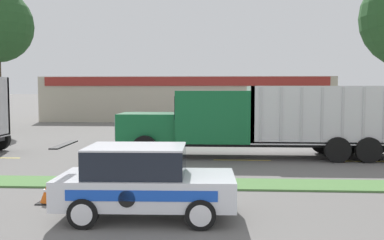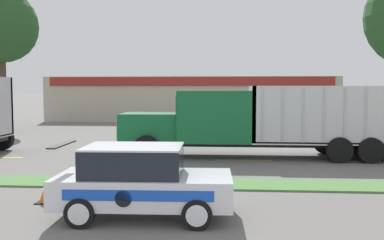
# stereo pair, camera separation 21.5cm
# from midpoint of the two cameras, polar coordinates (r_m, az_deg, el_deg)

# --- Properties ---
(grass_verge) EXTENTS (120.00, 1.55, 0.06)m
(grass_verge) POSITION_cam_midpoint_polar(r_m,az_deg,el_deg) (13.49, 0.17, -8.48)
(grass_verge) COLOR #517F42
(grass_verge) RESTS_ON ground_plane
(centre_line_4) EXTENTS (2.40, 0.14, 0.01)m
(centre_line_4) POSITION_cam_midpoint_polar(r_m,az_deg,el_deg) (18.69, -9.60, -5.11)
(centre_line_4) COLOR yellow
(centre_line_4) RESTS_ON ground_plane
(centre_line_5) EXTENTS (2.40, 0.14, 0.01)m
(centre_line_5) POSITION_cam_midpoint_polar(r_m,az_deg,el_deg) (18.18, 7.23, -5.34)
(centre_line_5) COLOR yellow
(centre_line_5) RESTS_ON ground_plane
(centre_line_6) EXTENTS (2.40, 0.14, 0.01)m
(centre_line_6) POSITION_cam_midpoint_polar(r_m,az_deg,el_deg) (19.24, 23.58, -5.13)
(centre_line_6) COLOR yellow
(centre_line_6) RESTS_ON ground_plane
(dump_truck_trail) EXTENTS (12.33, 2.80, 3.12)m
(dump_truck_trail) POSITION_cam_midpoint_polar(r_m,az_deg,el_deg) (18.89, 6.56, -0.36)
(dump_truck_trail) COLOR black
(dump_truck_trail) RESTS_ON ground_plane
(rally_car) EXTENTS (4.08, 2.06, 1.70)m
(rally_car) POSITION_cam_midpoint_polar(r_m,az_deg,el_deg) (10.06, -6.20, -8.02)
(rally_car) COLOR silver
(rally_car) RESTS_ON ground_plane
(traffic_cone) EXTENTS (0.50, 0.50, 0.55)m
(traffic_cone) POSITION_cam_midpoint_polar(r_m,az_deg,el_deg) (11.96, -18.31, -9.16)
(traffic_cone) COLOR black
(traffic_cone) RESTS_ON ground_plane
(store_building_backdrop) EXTENTS (27.10, 12.10, 4.19)m
(store_building_backdrop) POSITION_cam_midpoint_polar(r_m,az_deg,el_deg) (44.57, 0.36, 2.91)
(store_building_backdrop) COLOR #BCB29E
(store_building_backdrop) RESTS_ON ground_plane
(tree_behind_centre) EXTENTS (5.18, 5.18, 11.38)m
(tree_behind_centre) POSITION_cam_midpoint_polar(r_m,az_deg,el_deg) (33.83, -24.01, 12.21)
(tree_behind_centre) COLOR #473828
(tree_behind_centre) RESTS_ON ground_plane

